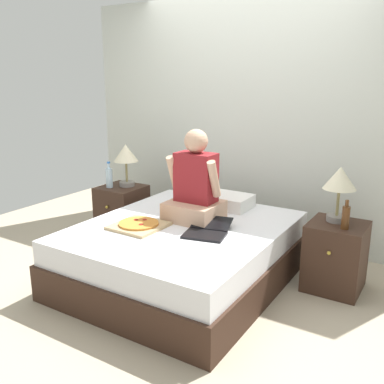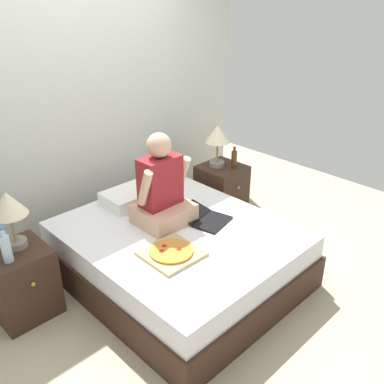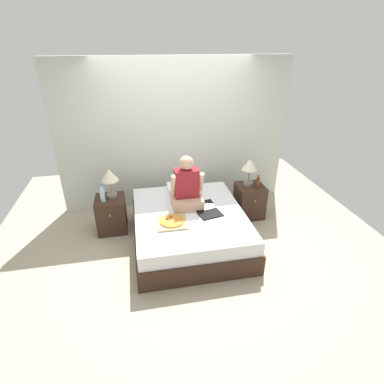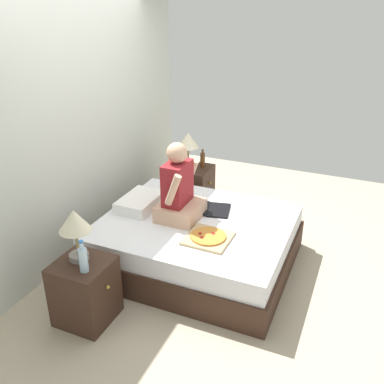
{
  "view_description": "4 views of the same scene",
  "coord_description": "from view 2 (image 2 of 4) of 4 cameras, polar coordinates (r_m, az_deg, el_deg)",
  "views": [
    {
      "loc": [
        1.84,
        -2.83,
        1.69
      ],
      "look_at": [
        0.12,
        -0.05,
        0.81
      ],
      "focal_mm": 40.0,
      "sensor_mm": 36.0,
      "label": 1
    },
    {
      "loc": [
        -2.03,
        -2.24,
        2.33
      ],
      "look_at": [
        0.13,
        -0.03,
        0.8
      ],
      "focal_mm": 40.0,
      "sensor_mm": 36.0,
      "label": 2
    },
    {
      "loc": [
        -0.67,
        -3.63,
        2.7
      ],
      "look_at": [
        0.04,
        0.01,
        0.81
      ],
      "focal_mm": 28.0,
      "sensor_mm": 36.0,
      "label": 3
    },
    {
      "loc": [
        -3.42,
        -1.44,
        2.54
      ],
      "look_at": [
        -0.06,
        0.02,
        0.83
      ],
      "focal_mm": 40.0,
      "sensor_mm": 36.0,
      "label": 4
    }
  ],
  "objects": [
    {
      "name": "ground_plane",
      "position": [
        3.82,
        -1.8,
        -11.33
      ],
      "size": [
        5.91,
        5.91,
        0.0
      ],
      "primitive_type": "plane",
      "color": "tan"
    },
    {
      "name": "nightstand_left",
      "position": [
        3.56,
        -21.8,
        -11.08
      ],
      "size": [
        0.44,
        0.47,
        0.56
      ],
      "color": "#382319",
      "rests_on": "ground"
    },
    {
      "name": "beer_bottle",
      "position": [
        4.51,
        5.63,
        4.42
      ],
      "size": [
        0.06,
        0.06,
        0.23
      ],
      "color": "#512D14",
      "rests_on": "nightstand_right"
    },
    {
      "name": "pizza_box",
      "position": [
        3.22,
        -2.77,
        -8.09
      ],
      "size": [
        0.41,
        0.41,
        0.05
      ],
      "color": "tan",
      "rests_on": "bed"
    },
    {
      "name": "laptop",
      "position": [
        3.65,
        1.85,
        -3.56
      ],
      "size": [
        0.4,
        0.47,
        0.07
      ],
      "color": "black",
      "rests_on": "bed"
    },
    {
      "name": "lamp_on_left_nightstand",
      "position": [
        3.3,
        -23.27,
        -1.94
      ],
      "size": [
        0.26,
        0.26,
        0.45
      ],
      "color": "gray",
      "rests_on": "nightstand_left"
    },
    {
      "name": "water_bottle",
      "position": [
        3.25,
        -23.55,
        -6.82
      ],
      "size": [
        0.07,
        0.07,
        0.28
      ],
      "color": "silver",
      "rests_on": "nightstand_left"
    },
    {
      "name": "person_seated",
      "position": [
        3.52,
        -4.02,
        0.18
      ],
      "size": [
        0.47,
        0.4,
        0.78
      ],
      "color": "tan",
      "rests_on": "bed"
    },
    {
      "name": "lamp_on_right_nightstand",
      "position": [
        4.45,
        3.44,
        7.37
      ],
      "size": [
        0.26,
        0.26,
        0.45
      ],
      "color": "gray",
      "rests_on": "nightstand_right"
    },
    {
      "name": "wall_back",
      "position": [
        4.21,
        -14.32,
        10.67
      ],
      "size": [
        3.91,
        0.12,
        2.5
      ],
      "primitive_type": "cube",
      "color": "silver",
      "rests_on": "ground"
    },
    {
      "name": "pillow",
      "position": [
        3.97,
        -7.99,
        -0.51
      ],
      "size": [
        0.52,
        0.34,
        0.12
      ],
      "primitive_type": "cube",
      "color": "white",
      "rests_on": "bed"
    },
    {
      "name": "nightstand_right",
      "position": [
        4.68,
        3.94,
        0.26
      ],
      "size": [
        0.44,
        0.47,
        0.56
      ],
      "color": "#382319",
      "rests_on": "ground"
    },
    {
      "name": "bed",
      "position": [
        3.67,
        -1.85,
        -8.32
      ],
      "size": [
        1.59,
        1.87,
        0.49
      ],
      "color": "#382319",
      "rests_on": "ground"
    }
  ]
}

